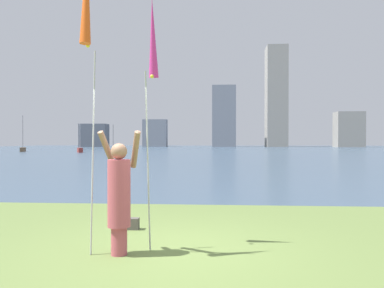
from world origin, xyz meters
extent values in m
cube|color=#384C60|center=(0.00, 62.15, -0.06)|extent=(120.00, 115.71, 0.12)
cube|color=#2D381C|center=(0.00, 4.29, -0.02)|extent=(120.00, 0.70, 0.02)
cylinder|color=#B24C59|center=(-0.71, -0.24, 0.21)|extent=(0.24, 0.24, 0.42)
cylinder|color=#B24C59|center=(-0.71, -0.24, 0.93)|extent=(0.34, 0.34, 1.01)
sphere|color=#936B51|center=(-0.71, -0.24, 1.55)|extent=(0.24, 0.24, 0.24)
cylinder|color=#936B51|center=(-0.93, -0.10, 1.58)|extent=(0.25, 0.39, 0.58)
cylinder|color=#936B51|center=(-0.49, -0.10, 1.58)|extent=(0.25, 0.39, 0.58)
cylinder|color=#B2B2B7|center=(-1.13, -0.16, 1.55)|extent=(0.02, 0.24, 3.10)
sphere|color=yellow|center=(-1.13, -0.38, 3.10)|extent=(0.06, 0.06, 0.06)
cylinder|color=#B2B2B7|center=(-0.29, -0.16, 1.37)|extent=(0.02, 0.39, 2.72)
cone|color=#D83399|center=(-0.29, 0.29, 3.38)|extent=(0.16, 0.33, 1.29)
sphere|color=yellow|center=(-0.29, 0.20, 2.74)|extent=(0.06, 0.06, 0.06)
cube|color=#4C4742|center=(-0.86, 1.38, 0.11)|extent=(0.21, 0.17, 0.22)
cube|color=brown|center=(-28.92, 50.32, 0.32)|extent=(1.18, 1.99, 0.64)
cylinder|color=#47474C|center=(-28.92, 50.32, 3.08)|extent=(0.06, 0.06, 4.87)
cube|color=maroon|center=(-18.86, 47.19, 0.32)|extent=(1.39, 1.92, 0.65)
cylinder|color=silver|center=(-18.86, 47.19, 2.36)|extent=(0.06, 0.06, 3.43)
cube|color=silver|center=(-12.91, 43.10, 0.19)|extent=(2.02, 1.58, 0.39)
cylinder|color=#47474C|center=(-12.91, 43.10, 2.07)|extent=(0.06, 0.06, 3.36)
cube|color=#565B66|center=(-32.03, 93.21, 3.03)|extent=(7.02, 4.24, 6.05)
cube|color=gray|center=(-16.41, 97.29, 3.68)|extent=(6.43, 3.63, 7.37)
cube|color=gray|center=(2.28, 95.75, 8.07)|extent=(6.19, 4.86, 16.14)
cube|color=gray|center=(16.14, 96.86, 13.26)|extent=(5.36, 6.40, 26.52)
cube|color=gray|center=(33.84, 93.33, 4.46)|extent=(6.74, 4.72, 8.91)
camera|label=1|loc=(0.77, -5.86, 1.72)|focal=35.73mm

